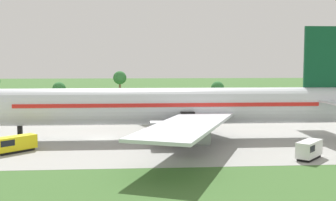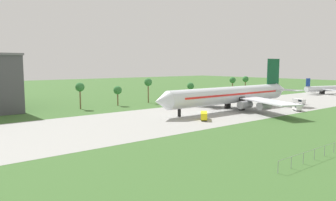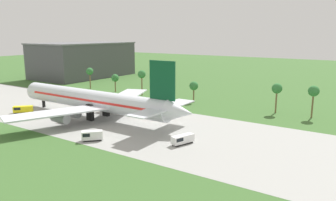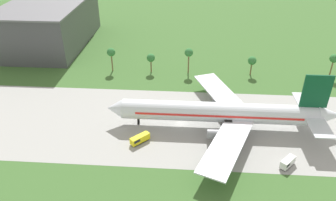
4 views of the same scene
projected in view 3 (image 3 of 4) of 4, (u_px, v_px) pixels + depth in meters
ground_plane at (71, 112)px, 117.67m from camera, size 600.00×600.00×0.00m
taxiway_strip at (71, 112)px, 117.67m from camera, size 320.00×44.00×0.02m
jet_airliner at (95, 100)px, 108.17m from camera, size 75.20×60.68×20.22m
baggage_tug at (91, 136)px, 85.55m from camera, size 5.10×5.27×2.62m
fuel_truck at (182, 139)px, 82.83m from camera, size 3.90×6.58×2.36m
catering_van at (23, 109)px, 115.22m from camera, size 5.94×5.96×2.50m
terminal_building at (83, 60)px, 210.59m from camera, size 36.72×61.20×21.74m
palm_tree_row at (176, 81)px, 136.77m from camera, size 108.87×3.60×11.42m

